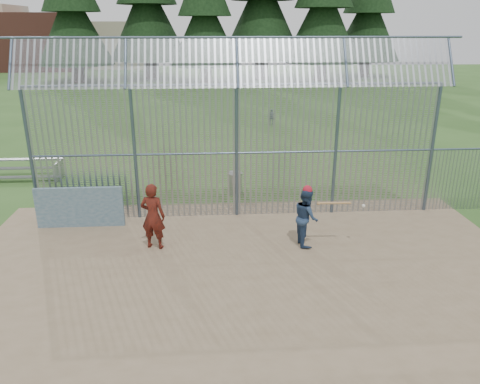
{
  "coord_description": "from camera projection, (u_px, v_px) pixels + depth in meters",
  "views": [
    {
      "loc": [
        -0.8,
        -9.98,
        5.61
      ],
      "look_at": [
        0.0,
        2.0,
        1.3
      ],
      "focal_mm": 35.0,
      "sensor_mm": 36.0,
      "label": 1
    }
  ],
  "objects": [
    {
      "name": "dugout_wall",
      "position": [
        80.0,
        207.0,
        13.55
      ],
      "size": [
        2.5,
        0.12,
        1.2
      ],
      "primitive_type": "cube",
      "color": "#38566B",
      "rests_on": "dirt_infield"
    },
    {
      "name": "dirt_infield",
      "position": [
        247.0,
        280.0,
        10.85
      ],
      "size": [
        14.0,
        10.0,
        0.02
      ],
      "primitive_type": "cube",
      "color": "#756047",
      "rests_on": "ground"
    },
    {
      "name": "onlooker",
      "position": [
        153.0,
        216.0,
        12.15
      ],
      "size": [
        0.74,
        0.58,
        1.78
      ],
      "primitive_type": "imported",
      "rotation": [
        0.0,
        0.0,
        2.88
      ],
      "color": "maroon",
      "rests_on": "dirt_infield"
    },
    {
      "name": "distant_buildings",
      "position": [
        38.0,
        41.0,
        61.71
      ],
      "size": [
        26.5,
        10.5,
        8.0
      ],
      "color": "brown",
      "rests_on": "ground"
    },
    {
      "name": "batting_gear",
      "position": [
        315.0,
        193.0,
        12.13
      ],
      "size": [
        1.62,
        0.39,
        0.56
      ],
      "color": "#AC1729",
      "rests_on": "ground"
    },
    {
      "name": "batter",
      "position": [
        306.0,
        217.0,
        12.39
      ],
      "size": [
        0.65,
        0.81,
        1.56
      ],
      "primitive_type": "imported",
      "rotation": [
        0.0,
        0.0,
        1.66
      ],
      "color": "navy",
      "rests_on": "dirt_infield"
    },
    {
      "name": "ground",
      "position": [
        245.0,
        270.0,
        11.32
      ],
      "size": [
        120.0,
        120.0,
        0.0
      ],
      "primitive_type": "plane",
      "color": "#2D511E",
      "rests_on": "ground"
    },
    {
      "name": "backstop_fence",
      "position": [
        298.0,
        141.0,
        13.86
      ],
      "size": [
        20.09,
        0.81,
        5.3
      ],
      "color": "#47566B",
      "rests_on": "ground"
    },
    {
      "name": "bleacher",
      "position": [
        22.0,
        169.0,
        17.82
      ],
      "size": [
        3.0,
        0.95,
        0.72
      ],
      "color": "gray",
      "rests_on": "ground"
    },
    {
      "name": "bg_kid_seated",
      "position": [
        272.0,
        117.0,
        27.34
      ],
      "size": [
        0.62,
        0.35,
        0.99
      ],
      "primitive_type": "imported",
      "rotation": [
        0.0,
        0.0,
        2.95
      ],
      "color": "slate",
      "rests_on": "ground"
    },
    {
      "name": "trash_can",
      "position": [
        235.0,
        183.0,
        16.39
      ],
      "size": [
        0.56,
        0.56,
        0.82
      ],
      "color": "#919499",
      "rests_on": "ground"
    }
  ]
}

